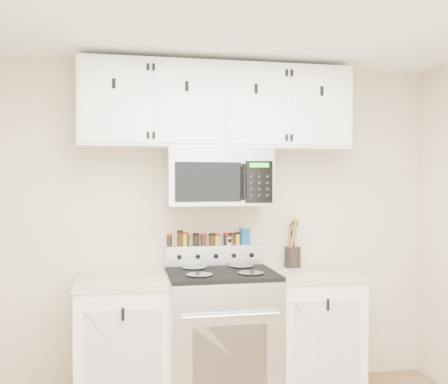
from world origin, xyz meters
name	(u,v)px	position (x,y,z in m)	size (l,w,h in m)	color
back_wall	(214,226)	(0.00, 1.75, 1.25)	(3.50, 0.01, 2.50)	#C4B993
range	(221,335)	(0.00, 1.43, 0.49)	(0.76, 0.65, 1.10)	#B7B7BA
base_cabinet_left	(124,343)	(-0.69, 1.45, 0.46)	(0.64, 0.62, 0.92)	white
base_cabinet_right	(311,332)	(0.69, 1.45, 0.46)	(0.64, 0.62, 0.92)	white
microwave	(218,177)	(0.00, 1.55, 1.63)	(0.76, 0.44, 0.42)	#9E9EA3
upper_cabinets	(218,107)	(0.00, 1.58, 2.15)	(2.00, 0.35, 0.62)	white
utensil_crock	(293,255)	(0.61, 1.66, 1.01)	(0.13, 0.13, 0.37)	black
kitchen_timer	(229,241)	(0.11, 1.71, 1.13)	(0.06, 0.05, 0.06)	white
salt_canister	(245,236)	(0.24, 1.71, 1.17)	(0.08, 0.08, 0.14)	#16589A
spice_jar_0	(169,240)	(-0.35, 1.71, 1.15)	(0.04, 0.04, 0.10)	black
spice_jar_1	(180,238)	(-0.27, 1.71, 1.16)	(0.04, 0.04, 0.12)	#40210F
spice_jar_2	(185,239)	(-0.23, 1.71, 1.15)	(0.04, 0.04, 0.11)	yellow
spice_jar_3	(187,240)	(-0.22, 1.71, 1.15)	(0.04, 0.04, 0.09)	#39200D
spice_jar_4	(196,239)	(-0.15, 1.71, 1.15)	(0.05, 0.05, 0.10)	black
spice_jar_5	(204,240)	(-0.09, 1.71, 1.15)	(0.04, 0.04, 0.09)	#3C260E
spice_jar_6	(212,239)	(-0.02, 1.71, 1.15)	(0.05, 0.05, 0.09)	#3A220E
spice_jar_7	(217,239)	(0.02, 1.71, 1.15)	(0.04, 0.04, 0.09)	gold
spice_jar_8	(226,239)	(0.09, 1.71, 1.15)	(0.05, 0.05, 0.10)	black
spice_jar_9	(232,239)	(0.13, 1.71, 1.15)	(0.04, 0.04, 0.09)	#3D2B0E
spice_jar_10	(238,238)	(0.18, 1.71, 1.15)	(0.04, 0.04, 0.10)	orange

